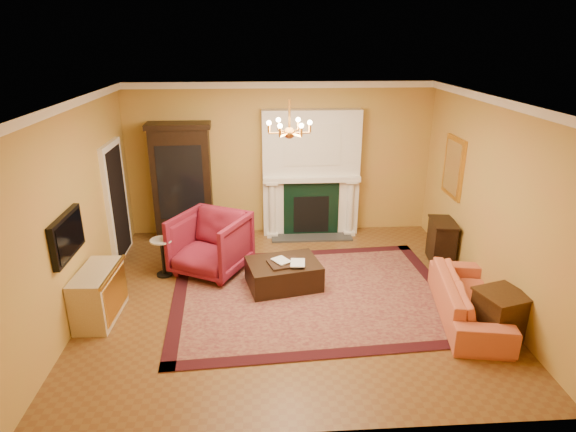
{
  "coord_description": "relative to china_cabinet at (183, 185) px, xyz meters",
  "views": [
    {
      "loc": [
        -0.44,
        -6.55,
        3.8
      ],
      "look_at": [
        -0.0,
        0.3,
        1.22
      ],
      "focal_mm": 30.0,
      "sensor_mm": 36.0,
      "label": 1
    }
  ],
  "objects": [
    {
      "name": "floor",
      "position": [
        1.9,
        -2.49,
        -1.11
      ],
      "size": [
        6.0,
        5.5,
        0.02
      ],
      "primitive_type": "cube",
      "color": "brown",
      "rests_on": "ground"
    },
    {
      "name": "ceiling",
      "position": [
        1.9,
        -2.49,
        1.91
      ],
      "size": [
        6.0,
        5.5,
        0.02
      ],
      "primitive_type": "cube",
      "color": "silver",
      "rests_on": "wall_back"
    },
    {
      "name": "wall_back",
      "position": [
        1.9,
        0.27,
        0.4
      ],
      "size": [
        6.0,
        0.02,
        3.0
      ],
      "primitive_type": "cube",
      "color": "#B49D40",
      "rests_on": "floor"
    },
    {
      "name": "wall_front",
      "position": [
        1.9,
        -5.25,
        0.4
      ],
      "size": [
        6.0,
        0.02,
        3.0
      ],
      "primitive_type": "cube",
      "color": "#B49D40",
      "rests_on": "floor"
    },
    {
      "name": "wall_left",
      "position": [
        -1.11,
        -2.49,
        0.4
      ],
      "size": [
        0.02,
        5.5,
        3.0
      ],
      "primitive_type": "cube",
      "color": "#B49D40",
      "rests_on": "floor"
    },
    {
      "name": "wall_right",
      "position": [
        4.91,
        -2.49,
        0.4
      ],
      "size": [
        0.02,
        5.5,
        3.0
      ],
      "primitive_type": "cube",
      "color": "#B49D40",
      "rests_on": "floor"
    },
    {
      "name": "fireplace",
      "position": [
        2.5,
        0.08,
        0.1
      ],
      "size": [
        1.9,
        0.7,
        2.5
      ],
      "color": "silver",
      "rests_on": "wall_back"
    },
    {
      "name": "crown_molding",
      "position": [
        1.9,
        -1.53,
        1.84
      ],
      "size": [
        6.0,
        5.5,
        0.12
      ],
      "color": "white",
      "rests_on": "ceiling"
    },
    {
      "name": "doorway",
      "position": [
        -1.05,
        -0.79,
        -0.05
      ],
      "size": [
        0.08,
        1.05,
        2.1
      ],
      "color": "white",
      "rests_on": "wall_left"
    },
    {
      "name": "tv_panel",
      "position": [
        -1.04,
        -3.09,
        0.25
      ],
      "size": [
        0.09,
        0.95,
        0.58
      ],
      "color": "black",
      "rests_on": "wall_left"
    },
    {
      "name": "gilt_mirror",
      "position": [
        4.87,
        -1.09,
        0.55
      ],
      "size": [
        0.06,
        0.76,
        1.05
      ],
      "color": "gold",
      "rests_on": "wall_right"
    },
    {
      "name": "chandelier",
      "position": [
        1.9,
        -2.49,
        1.51
      ],
      "size": [
        0.63,
        0.55,
        0.53
      ],
      "color": "gold",
      "rests_on": "ceiling"
    },
    {
      "name": "oriental_rug",
      "position": [
        2.26,
        -2.48,
        -1.09
      ],
      "size": [
        4.48,
        3.48,
        0.02
      ],
      "primitive_type": "cube",
      "rotation": [
        0.0,
        0.0,
        0.06
      ],
      "color": "#470F1B",
      "rests_on": "floor"
    },
    {
      "name": "china_cabinet",
      "position": [
        0.0,
        0.0,
        0.0
      ],
      "size": [
        1.12,
        0.55,
        2.19
      ],
      "primitive_type": "cube",
      "rotation": [
        0.0,
        0.0,
        0.05
      ],
      "color": "black",
      "rests_on": "floor"
    },
    {
      "name": "wingback_armchair",
      "position": [
        0.63,
        -1.55,
        -0.53
      ],
      "size": [
        1.45,
        1.42,
        1.13
      ],
      "primitive_type": "imported",
      "rotation": [
        0.0,
        0.0,
        -0.48
      ],
      "color": "maroon",
      "rests_on": "floor"
    },
    {
      "name": "pedestal_table",
      "position": [
        -0.16,
        -1.66,
        -0.71
      ],
      "size": [
        0.37,
        0.37,
        0.66
      ],
      "color": "black",
      "rests_on": "floor"
    },
    {
      "name": "commode",
      "position": [
        -0.83,
        -2.91,
        -0.72
      ],
      "size": [
        0.52,
        1.02,
        0.74
      ],
      "primitive_type": "cube",
      "rotation": [
        0.0,
        0.0,
        -0.05
      ],
      "color": "#C6B890",
      "rests_on": "floor"
    },
    {
      "name": "coral_sofa",
      "position": [
        4.41,
        -3.25,
        -0.7
      ],
      "size": [
        0.93,
        2.08,
        0.79
      ],
      "primitive_type": "imported",
      "rotation": [
        0.0,
        0.0,
        1.4
      ],
      "color": "#C15C3D",
      "rests_on": "floor"
    },
    {
      "name": "end_table",
      "position": [
        4.62,
        -3.72,
        -0.78
      ],
      "size": [
        0.66,
        0.66,
        0.62
      ],
      "primitive_type": "cube",
      "rotation": [
        0.0,
        0.0,
        0.29
      ],
      "color": "#38240F",
      "rests_on": "floor"
    },
    {
      "name": "console_table",
      "position": [
        4.68,
        -1.4,
        -0.73
      ],
      "size": [
        0.46,
        0.7,
        0.73
      ],
      "primitive_type": "cube",
      "rotation": [
        0.0,
        0.0,
        -0.14
      ],
      "color": "black",
      "rests_on": "floor"
    },
    {
      "name": "leather_ottoman",
      "position": [
        1.83,
        -2.17,
        -0.87
      ],
      "size": [
        1.26,
        1.02,
        0.41
      ],
      "primitive_type": "cube",
      "rotation": [
        0.0,
        0.0,
        0.21
      ],
      "color": "black",
      "rests_on": "oriental_rug"
    },
    {
      "name": "ottoman_tray",
      "position": [
        1.85,
        -2.24,
        -0.65
      ],
      "size": [
        0.58,
        0.5,
        0.03
      ],
      "primitive_type": "cube",
      "rotation": [
        0.0,
        0.0,
        0.28
      ],
      "color": "black",
      "rests_on": "leather_ottoman"
    },
    {
      "name": "book_a",
      "position": [
        1.7,
        -2.26,
        -0.49
      ],
      "size": [
        0.19,
        0.14,
        0.29
      ],
      "primitive_type": "imported",
      "rotation": [
        0.0,
        0.0,
        0.57
      ],
      "color": "gray",
      "rests_on": "ottoman_tray"
    },
    {
      "name": "book_b",
      "position": [
        1.94,
        -2.29,
        -0.48
      ],
      "size": [
        0.22,
        0.05,
        0.31
      ],
      "primitive_type": "imported",
      "rotation": [
        0.0,
        0.0,
        -0.11
      ],
      "color": "gray",
      "rests_on": "ottoman_tray"
    },
    {
      "name": "topiary_left",
      "position": [
        1.89,
        0.04,
        0.34
      ],
      "size": [
        0.14,
        0.14,
        0.38
      ],
      "color": "tan",
      "rests_on": "fireplace"
    },
    {
      "name": "topiary_right",
      "position": [
        3.28,
        0.04,
        0.37
      ],
      "size": [
        0.16,
        0.16,
        0.43
      ],
      "color": "tan",
      "rests_on": "fireplace"
    }
  ]
}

